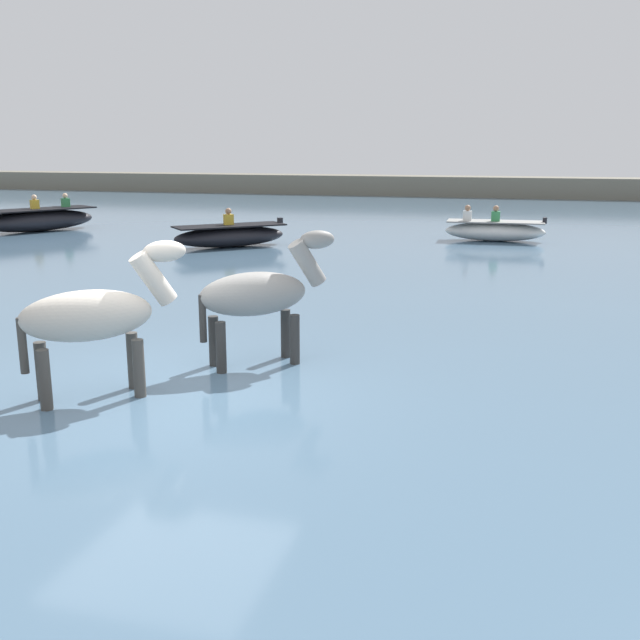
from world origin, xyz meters
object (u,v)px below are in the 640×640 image
object	(u,v)px
horse_lead_grey	(259,297)
boat_far_inshore	(495,231)
horse_trailing_pinto	(94,319)
boat_mid_outer	(230,236)
boat_near_port	(37,220)

from	to	relation	value
horse_lead_grey	boat_far_inshore	xyz separation A→B (m)	(2.35, 14.25, -0.60)
horse_trailing_pinto	boat_mid_outer	world-z (taller)	horse_trailing_pinto
horse_trailing_pinto	boat_mid_outer	bearing A→B (deg)	106.02
boat_near_port	boat_far_inshore	distance (m)	15.26
horse_lead_grey	horse_trailing_pinto	distance (m)	2.22
horse_lead_grey	boat_mid_outer	size ratio (longest dim) A/B	0.66
horse_lead_grey	boat_far_inshore	distance (m)	14.46
boat_near_port	boat_far_inshore	size ratio (longest dim) A/B	1.36
horse_trailing_pinto	boat_far_inshore	distance (m)	16.46
boat_far_inshore	boat_mid_outer	bearing A→B (deg)	-154.58
horse_lead_grey	boat_near_port	bearing A→B (deg)	135.31
boat_near_port	boat_mid_outer	distance (m)	8.12
boat_near_port	boat_mid_outer	world-z (taller)	boat_near_port
horse_trailing_pinto	boat_near_port	size ratio (longest dim) A/B	0.51
boat_mid_outer	horse_trailing_pinto	bearing A→B (deg)	-73.98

